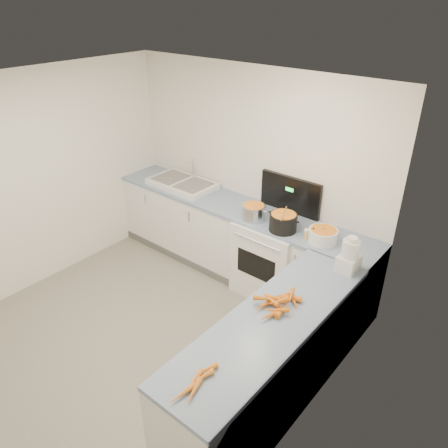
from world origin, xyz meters
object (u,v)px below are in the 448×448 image
Objects in this scene: stove at (273,255)px; extract_bottle at (313,236)px; spice_jar at (306,235)px; black_pot at (283,223)px; steel_pot at (254,213)px; sink at (182,183)px; mixing_bowl at (323,236)px; food_processor at (350,256)px.

extract_bottle is at bearing -13.84° from stove.
black_pot is at bearing -179.08° from spice_jar.
sink is at bearing 173.27° from steel_pot.
stove is 4.63× the size of black_pot.
extract_bottle is 0.07m from spice_jar.
stove is 4.62× the size of mixing_bowl.
sink is 2.00m from extract_bottle.
stove reaches higher than spice_jar.
sink is 2.92× the size of mixing_bowl.
black_pot is at bearing -172.24° from mixing_bowl.
stove reaches higher than food_processor.
mixing_bowl reaches higher than extract_bottle.
extract_bottle is (0.35, 0.00, -0.02)m from black_pot.
black_pot is at bearing -36.10° from stove.
stove is at bearing -0.62° from sink.
stove is 0.71m from spice_jar.
stove reaches higher than steel_pot.
steel_pot reaches higher than extract_bottle.
mixing_bowl is at bearing 3.77° from steel_pot.
mixing_bowl is 0.10m from extract_bottle.
food_processor is (0.58, -0.25, 0.10)m from spice_jar.
food_processor is at bearing -26.36° from extract_bottle.
food_processor is at bearing -36.04° from mixing_bowl.
mixing_bowl is at bearing 143.96° from food_processor.
black_pot is 0.35m from extract_bottle.
stove is 15.28× the size of spice_jar.
extract_bottle is (0.74, -0.00, -0.02)m from steel_pot.
sink is 1.93m from spice_jar.
food_processor is at bearing -9.11° from sink.
mixing_bowl reaches higher than spice_jar.
sink is at bearing 175.72° from extract_bottle.
steel_pot is at bearing 179.93° from spice_jar.
stove is at bearing 172.95° from mixing_bowl.
steel_pot is (-0.20, -0.13, 0.54)m from stove.
food_processor is at bearing -20.16° from stove.
steel_pot is 2.93× the size of spice_jar.
steel_pot is 2.17× the size of extract_bottle.
steel_pot is 0.74m from extract_bottle.
sink is 2.49× the size of food_processor.
steel_pot is at bearing 168.53° from food_processor.
stove is 1.54m from sink.
steel_pot is at bearing 179.20° from black_pot.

